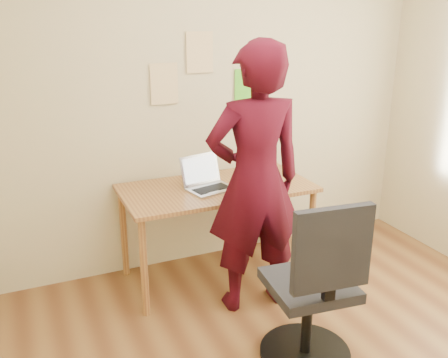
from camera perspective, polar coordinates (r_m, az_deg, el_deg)
name	(u,v)px	position (r m, az deg, el deg)	size (l,w,h in m)	color
room	(359,151)	(2.43, 15.17, 3.09)	(3.58, 3.58, 2.78)	brown
desk	(217,197)	(3.71, -0.83, -2.10)	(1.40, 0.70, 0.74)	#A27237
laptop	(207,182)	(3.63, -1.96, -0.30)	(0.38, 0.35, 0.23)	#B8B9C0
paper_sheet	(266,185)	(3.73, 4.82, -0.63)	(0.23, 0.33, 0.00)	white
phone	(257,191)	(3.59, 3.74, -1.32)	(0.08, 0.12, 0.01)	black
wall_note_left	(164,84)	(3.75, -6.85, 10.74)	(0.21, 0.00, 0.30)	#EBC98C
wall_note_mid	(200,52)	(3.81, -2.79, 14.26)	(0.21, 0.00, 0.30)	#EBC98C
wall_note_right	(245,84)	(3.99, 2.43, 10.76)	(0.18, 0.00, 0.24)	#55C42C
office_chair	(314,296)	(2.93, 10.27, -13.03)	(0.54, 0.54, 1.05)	black
person	(255,181)	(3.27, 3.54, -0.27)	(0.67, 0.44, 1.82)	#3B0813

